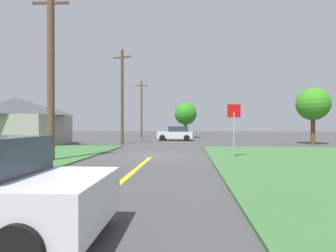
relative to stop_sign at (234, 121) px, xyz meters
The scene contains 10 objects.
ground_plane 5.08m from the stop_sign, 166.61° to the left, with size 120.00×120.00×0.00m, color #404040.
lane_stripe_center 8.51m from the stop_sign, 123.22° to the right, with size 0.20×14.00×0.01m, color yellow.
stop_sign is the anchor object (origin of this frame).
car_approaching_junction 16.62m from the stop_sign, 103.49° to the left, with size 4.08×2.19×1.62m.
utility_pole_near 9.64m from the stop_sign, 168.57° to the right, with size 1.80×0.35×8.48m.
utility_pole_mid 13.45m from the stop_sign, 130.68° to the left, with size 1.78×0.53×8.80m.
utility_pole_far 23.73m from the stop_sign, 112.17° to the left, with size 1.80×0.29×7.80m.
oak_tree_left 14.41m from the stop_sign, 51.00° to the left, with size 2.98×2.98×5.21m.
pine_tree_center 22.94m from the stop_sign, 97.19° to the left, with size 3.05×3.05×4.85m.
barn 19.49m from the stop_sign, 155.74° to the left, with size 7.98×6.67×4.22m.
Camera 1 is at (2.14, -15.60, 1.82)m, focal length 28.64 mm.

